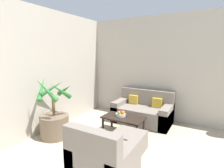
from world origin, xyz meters
The scene contains 10 objects.
wall_back centered at (0.00, 6.34, 1.35)m, with size 8.23×0.06×2.70m.
potted_palm centered at (-2.92, 4.15, 0.35)m, with size 0.76×0.75×1.28m.
sofa_loveseat centered at (-1.62, 5.86, 0.27)m, with size 1.43×0.79×0.80m.
coffee_table centered at (-1.75, 5.01, 0.32)m, with size 0.89×0.48×0.37m.
fruit_bowl centered at (-1.83, 5.05, 0.40)m, with size 0.22×0.22×0.06m.
apple_red centered at (-1.85, 5.07, 0.46)m, with size 0.07×0.07×0.07m.
apple_green centered at (-1.84, 4.99, 0.47)m, with size 0.07×0.07×0.07m.
orange_fruit centered at (-1.77, 5.04, 0.47)m, with size 0.08×0.08×0.08m.
armchair centered at (-1.35, 3.60, 0.28)m, with size 0.79×0.77×0.84m.
ottoman centered at (-1.36, 4.44, 0.17)m, with size 0.56×0.50×0.35m.
Camera 1 is at (-0.15, 1.76, 1.73)m, focal length 28.00 mm.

